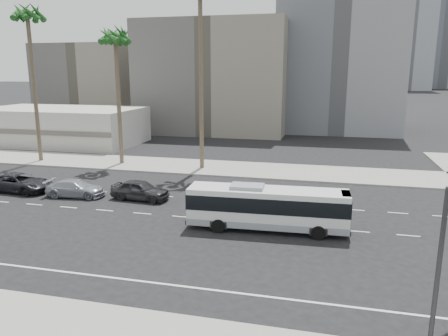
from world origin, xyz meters
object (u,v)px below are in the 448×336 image
(palm_far, at_px, (27,17))
(car_c, at_px, (20,183))
(car_a, at_px, (140,190))
(car_b, at_px, (75,188))
(palm_mid, at_px, (115,40))
(city_bus, at_px, (267,207))

(palm_far, bearing_deg, car_c, -60.89)
(car_a, height_order, car_b, car_a)
(car_a, xyz_separation_m, car_c, (-11.00, -0.25, -0.03))
(car_b, bearing_deg, car_a, -91.05)
(car_b, xyz_separation_m, palm_mid, (-2.16, 12.41, 12.53))
(palm_far, bearing_deg, city_bus, -28.58)
(car_b, bearing_deg, city_bus, -108.94)
(palm_far, bearing_deg, car_b, -44.39)
(car_b, xyz_separation_m, palm_far, (-11.81, 11.56, 14.94))
(palm_mid, xyz_separation_m, palm_far, (-9.65, -0.84, 2.40))
(car_a, bearing_deg, car_c, 95.94)
(car_c, xyz_separation_m, palm_far, (-6.31, 11.34, 14.86))
(city_bus, relative_size, car_b, 2.15)
(car_b, height_order, palm_mid, palm_mid)
(car_a, distance_m, car_c, 11.00)
(car_b, distance_m, car_c, 5.51)
(car_b, relative_size, car_c, 0.87)
(car_a, height_order, car_c, car_a)
(city_bus, xyz_separation_m, car_a, (-10.82, 4.23, -0.74))
(city_bus, bearing_deg, car_b, 164.37)
(city_bus, distance_m, car_a, 11.64)
(car_a, relative_size, palm_mid, 0.32)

